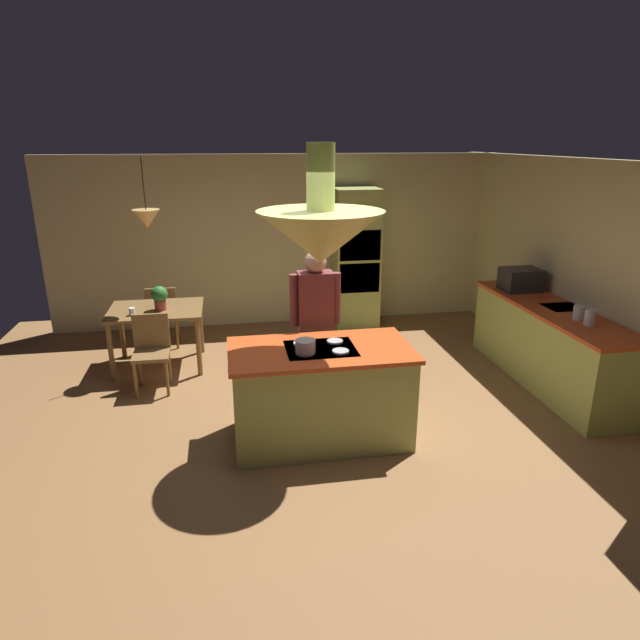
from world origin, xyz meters
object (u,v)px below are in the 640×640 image
object	(u,v)px
person_at_island	(315,319)
potted_plant_on_table	(160,297)
microwave_on_counter	(521,279)
cooking_pot_on_cooktop	(305,346)
kitchen_island	(321,394)
oven_tower	(355,259)
canister_sugar	(579,313)
chair_by_back_wall	(163,312)
chair_facing_island	(151,347)
dining_table	(156,316)
cup_on_table	(132,312)
canister_flour	(590,317)

from	to	relation	value
person_at_island	potted_plant_on_table	world-z (taller)	person_at_island
microwave_on_counter	cooking_pot_on_cooktop	xyz separation A→B (m)	(-3.00, -1.69, -0.06)
kitchen_island	microwave_on_counter	bearing A→B (deg)	28.73
oven_tower	microwave_on_counter	distance (m)	2.42
oven_tower	canister_sugar	world-z (taller)	oven_tower
chair_by_back_wall	microwave_on_counter	distance (m)	4.73
oven_tower	chair_facing_island	size ratio (longest dim) A/B	2.39
kitchen_island	cooking_pot_on_cooktop	xyz separation A→B (m)	(-0.16, -0.13, 0.54)
chair_facing_island	chair_by_back_wall	bearing A→B (deg)	90.00
person_at_island	dining_table	bearing A→B (deg)	142.19
chair_by_back_wall	cup_on_table	size ratio (longest dim) A/B	9.67
chair_by_back_wall	cooking_pot_on_cooktop	xyz separation A→B (m)	(1.54, -2.90, 0.50)
person_at_island	canister_sugar	bearing A→B (deg)	-7.72
oven_tower	potted_plant_on_table	bearing A→B (deg)	-156.19
cup_on_table	canister_flour	world-z (taller)	canister_flour
kitchen_island	person_at_island	world-z (taller)	person_at_island
person_at_island	oven_tower	bearing A→B (deg)	67.81
kitchen_island	chair_facing_island	distance (m)	2.22
dining_table	cooking_pot_on_cooktop	size ratio (longest dim) A/B	6.29
dining_table	cup_on_table	size ratio (longest dim) A/B	12.58
kitchen_island	microwave_on_counter	distance (m)	3.29
dining_table	microwave_on_counter	distance (m)	4.59
potted_plant_on_table	canister_sugar	distance (m)	4.78
cup_on_table	cooking_pot_on_cooktop	xyz separation A→B (m)	(1.79, -2.01, 0.20)
canister_flour	cup_on_table	bearing A→B (deg)	160.35
microwave_on_counter	cooking_pot_on_cooktop	size ratio (longest dim) A/B	2.56
chair_by_back_wall	cup_on_table	world-z (taller)	chair_by_back_wall
chair_facing_island	canister_flour	xyz separation A→B (m)	(4.54, -1.26, 0.51)
dining_table	cooking_pot_on_cooktop	world-z (taller)	cooking_pot_on_cooktop
chair_by_back_wall	canister_flour	world-z (taller)	canister_flour
potted_plant_on_table	canister_sugar	bearing A→B (deg)	-20.68
chair_facing_island	microwave_on_counter	xyz separation A→B (m)	(4.54, 0.12, 0.56)
canister_flour	canister_sugar	size ratio (longest dim) A/B	1.09
chair_facing_island	cup_on_table	size ratio (longest dim) A/B	9.67
dining_table	potted_plant_on_table	bearing A→B (deg)	-42.78
kitchen_island	cup_on_table	xyz separation A→B (m)	(-1.95, 1.88, 0.34)
chair_facing_island	cup_on_table	distance (m)	0.59
canister_sugar	chair_by_back_wall	bearing A→B (deg)	151.97
person_at_island	chair_by_back_wall	world-z (taller)	person_at_island
oven_tower	dining_table	distance (m)	3.05
chair_facing_island	cooking_pot_on_cooktop	xyz separation A→B (m)	(1.54, -1.56, 0.50)
potted_plant_on_table	canister_flour	bearing A→B (deg)	-22.67
kitchen_island	person_at_island	distance (m)	0.88
oven_tower	chair_facing_island	xyz separation A→B (m)	(-2.80, -1.81, -0.54)
dining_table	microwave_on_counter	bearing A→B (deg)	-6.82
person_at_island	cooking_pot_on_cooktop	bearing A→B (deg)	-105.23
kitchen_island	canister_sugar	size ratio (longest dim) A/B	10.96
dining_table	chair_facing_island	distance (m)	0.68
cup_on_table	cooking_pot_on_cooktop	distance (m)	2.69
chair_facing_island	canister_sugar	bearing A→B (deg)	-13.44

